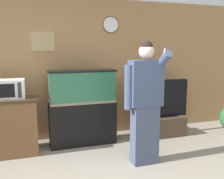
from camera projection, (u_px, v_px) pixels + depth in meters
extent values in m
cube|color=#A87A4C|center=(73.00, 69.00, 4.67)|extent=(10.00, 0.06, 2.60)
cube|color=tan|center=(43.00, 42.00, 4.39)|extent=(0.39, 0.02, 0.34)
cylinder|color=white|center=(111.00, 25.00, 4.72)|extent=(0.29, 0.03, 0.29)
cylinder|color=black|center=(111.00, 25.00, 4.72)|extent=(0.31, 0.01, 0.31)
cube|color=white|center=(7.00, 89.00, 3.89)|extent=(0.53, 0.35, 0.29)
cube|color=black|center=(3.00, 91.00, 3.71)|extent=(0.33, 0.01, 0.21)
cube|color=#2D2D33|center=(20.00, 90.00, 3.78)|extent=(0.05, 0.01, 0.24)
cube|color=black|center=(83.00, 123.00, 4.43)|extent=(1.16, 0.38, 0.75)
cube|color=#937F5B|center=(82.00, 101.00, 4.36)|extent=(1.12, 0.37, 0.04)
cube|color=#2D6B4C|center=(82.00, 86.00, 4.32)|extent=(1.11, 0.37, 0.55)
cube|color=black|center=(82.00, 71.00, 4.28)|extent=(1.16, 0.38, 0.03)
cube|color=#4C3828|center=(160.00, 126.00, 4.85)|extent=(0.94, 0.40, 0.38)
cube|color=black|center=(161.00, 99.00, 4.76)|extent=(1.11, 0.05, 0.71)
cube|color=black|center=(160.00, 99.00, 4.79)|extent=(1.14, 0.01, 0.74)
cube|color=#424C66|center=(145.00, 135.00, 3.66)|extent=(0.38, 0.21, 0.87)
cube|color=#3D4C6B|center=(146.00, 83.00, 3.54)|extent=(0.47, 0.23, 0.65)
sphere|color=beige|center=(146.00, 51.00, 3.47)|extent=(0.22, 0.22, 0.22)
sphere|color=black|center=(147.00, 47.00, 3.46)|extent=(0.18, 0.18, 0.18)
cylinder|color=#3D4C6B|center=(129.00, 87.00, 3.47)|extent=(0.12, 0.12, 0.62)
cylinder|color=#3D4C6B|center=(163.00, 60.00, 3.41)|extent=(0.11, 0.34, 0.29)
cylinder|color=white|center=(164.00, 52.00, 3.37)|extent=(0.02, 0.06, 0.11)
cylinder|color=#2856B2|center=(165.00, 48.00, 3.35)|extent=(0.02, 0.03, 0.05)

